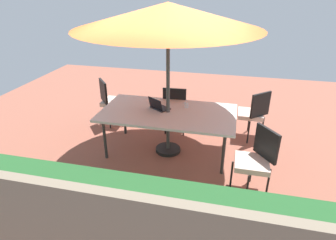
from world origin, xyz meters
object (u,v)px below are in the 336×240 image
Objects in this scene: laptop at (158,106)px; cup at (186,105)px; dining_table at (168,114)px; chair_south at (175,107)px; chair_southeast at (111,100)px; chair_northwest at (256,158)px; chair_southwest at (253,112)px; patio_umbrella at (168,16)px.

laptop is 4.08× the size of cup.
chair_south is (0.03, -0.74, -0.18)m from dining_table.
chair_southeast is at bearing -6.52° from chair_south.
chair_northwest reaches higher than dining_table.
chair_northwest is 9.92× the size of cup.
laptop is at bearing -155.03° from chair_northwest.
laptop reaches higher than chair_southeast.
laptop is 0.49m from cup.
dining_table is 2.32× the size of chair_southeast.
dining_table is at bearing 88.40° from chair_south.
dining_table is 5.64× the size of laptop.
chair_southeast is 1.44m from laptop.
chair_southwest reaches higher than dining_table.
patio_umbrella is at bearing -13.16° from chair_southwest.
dining_table is 0.22m from laptop.
dining_table is 1.68m from chair_southwest.
chair_southwest and chair_south have the same top height.
cup is (-0.45, -0.18, 0.00)m from laptop.
patio_umbrella reaches higher than dining_table.
chair_southwest is 1.34m from cup.
chair_southwest is 1.61m from chair_northwest.
laptop is at bearing -160.72° from chair_southeast.
laptop is (-1.21, 0.74, 0.27)m from chair_southeast.
cup reaches higher than dining_table.
patio_umbrella is 7.05× the size of laptop.
chair_southwest is at bearing -150.15° from dining_table.
chair_southwest and chair_southeast have the same top height.
chair_southeast reaches higher than dining_table.
chair_south is at bearing -173.36° from chair_northwest.
chair_south is at bearing -69.51° from laptop.
chair_southwest is at bearing -154.18° from cup.
dining_table is at bearing -13.16° from chair_southwest.
chair_southeast is 3.25m from chair_northwest.
patio_umbrella reaches higher than chair_southeast.
chair_northwest is at bearing 138.40° from cup.
patio_umbrella reaches higher than cup.
chair_northwest is 2.43× the size of laptop.
chair_south is 1.37m from chair_southeast.
laptop is at bearing 21.73° from cup.
cup is (1.17, -1.04, 0.27)m from chair_northwest.
chair_southeast and chair_northwest have the same top height.
chair_south is (1.47, 0.08, 0.00)m from chair_southwest.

